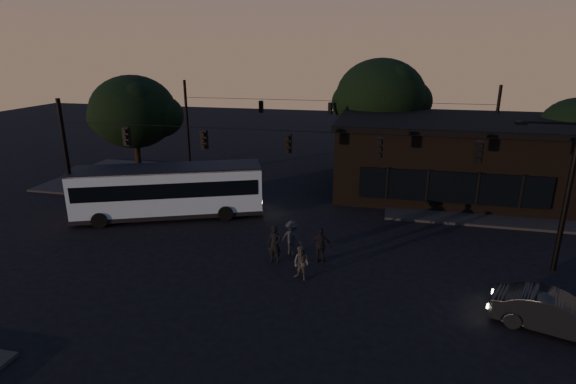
% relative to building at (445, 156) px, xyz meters
% --- Properties ---
extents(ground, '(120.00, 120.00, 0.00)m').
position_rel_building_xyz_m(ground, '(-9.00, -15.97, -2.71)').
color(ground, black).
rests_on(ground, ground).
extents(sidewalk_far_right, '(14.00, 10.00, 0.15)m').
position_rel_building_xyz_m(sidewalk_far_right, '(3.00, -1.97, -2.63)').
color(sidewalk_far_right, black).
rests_on(sidewalk_far_right, ground).
extents(sidewalk_far_left, '(14.00, 10.00, 0.15)m').
position_rel_building_xyz_m(sidewalk_far_left, '(-23.00, -1.97, -2.63)').
color(sidewalk_far_left, black).
rests_on(sidewalk_far_left, ground).
extents(building, '(15.40, 10.41, 5.40)m').
position_rel_building_xyz_m(building, '(0.00, 0.00, 0.00)').
color(building, black).
rests_on(building, ground).
extents(tree_behind, '(7.60, 7.60, 9.43)m').
position_rel_building_xyz_m(tree_behind, '(-5.00, 6.03, 3.48)').
color(tree_behind, black).
rests_on(tree_behind, ground).
extents(tree_left, '(6.40, 6.40, 8.30)m').
position_rel_building_xyz_m(tree_left, '(-23.00, -2.97, 2.86)').
color(tree_left, black).
rests_on(tree_left, ground).
extents(signal_rig_near, '(26.24, 0.30, 7.50)m').
position_rel_building_xyz_m(signal_rig_near, '(-9.00, -11.97, 1.74)').
color(signal_rig_near, black).
rests_on(signal_rig_near, ground).
extents(signal_rig_far, '(26.24, 0.30, 7.50)m').
position_rel_building_xyz_m(signal_rig_far, '(-9.00, 4.03, 1.50)').
color(signal_rig_far, black).
rests_on(signal_rig_far, ground).
extents(bus, '(11.59, 6.72, 3.22)m').
position_rel_building_xyz_m(bus, '(-17.18, -9.35, -0.90)').
color(bus, '#99B9C3').
rests_on(bus, ground).
extents(car, '(4.61, 2.82, 1.43)m').
position_rel_building_xyz_m(car, '(2.36, -17.30, -1.99)').
color(car, black).
rests_on(car, ground).
extents(pedestrian_a, '(0.73, 0.52, 1.91)m').
position_rel_building_xyz_m(pedestrian_a, '(-9.19, -14.10, -1.75)').
color(pedestrian_a, black).
rests_on(pedestrian_a, ground).
extents(pedestrian_b, '(0.97, 0.88, 1.62)m').
position_rel_building_xyz_m(pedestrian_b, '(-7.58, -15.54, -1.90)').
color(pedestrian_b, '#373532').
rests_on(pedestrian_b, ground).
extents(pedestrian_c, '(1.06, 0.48, 1.78)m').
position_rel_building_xyz_m(pedestrian_c, '(-6.99, -13.57, -1.82)').
color(pedestrian_c, black).
rests_on(pedestrian_c, ground).
extents(pedestrian_d, '(1.34, 1.06, 1.82)m').
position_rel_building_xyz_m(pedestrian_d, '(-8.56, -13.02, -1.80)').
color(pedestrian_d, black).
rests_on(pedestrian_d, ground).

